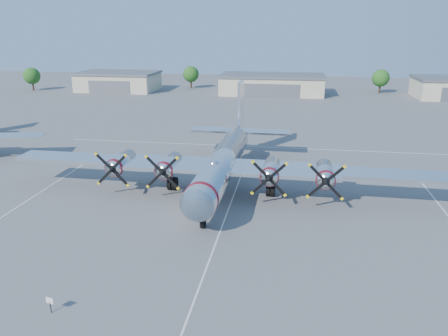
# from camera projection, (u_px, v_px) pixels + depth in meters

# --- Properties ---
(ground) EXTENTS (260.00, 260.00, 0.00)m
(ground) POSITION_uv_depth(u_px,v_px,m) (229.00, 209.00, 45.33)
(ground) COLOR #545456
(ground) RESTS_ON ground
(parking_lines) EXTENTS (60.00, 50.08, 0.01)m
(parking_lines) POSITION_uv_depth(u_px,v_px,m) (226.00, 216.00, 43.69)
(parking_lines) COLOR silver
(parking_lines) RESTS_ON ground
(hangar_west) EXTENTS (22.60, 14.60, 5.40)m
(hangar_west) POSITION_uv_depth(u_px,v_px,m) (118.00, 81.00, 128.19)
(hangar_west) COLOR #B7B091
(hangar_west) RESTS_ON ground
(hangar_center) EXTENTS (28.60, 14.60, 5.40)m
(hangar_center) POSITION_uv_depth(u_px,v_px,m) (272.00, 84.00, 121.45)
(hangar_center) COLOR #B7B091
(hangar_center) RESTS_ON ground
(tree_far_west) EXTENTS (4.80, 4.80, 6.64)m
(tree_far_west) POSITION_uv_depth(u_px,v_px,m) (32.00, 76.00, 127.74)
(tree_far_west) COLOR #382619
(tree_far_west) RESTS_ON ground
(tree_west) EXTENTS (4.80, 4.80, 6.64)m
(tree_west) POSITION_uv_depth(u_px,v_px,m) (191.00, 74.00, 132.27)
(tree_west) COLOR #382619
(tree_west) RESTS_ON ground
(tree_east) EXTENTS (4.80, 4.80, 6.64)m
(tree_east) POSITION_uv_depth(u_px,v_px,m) (381.00, 78.00, 122.17)
(tree_east) COLOR #382619
(tree_east) RESTS_ON ground
(main_bomber_b29) EXTENTS (48.71, 33.72, 10.66)m
(main_bomber_b29) POSITION_uv_depth(u_px,v_px,m) (224.00, 186.00, 51.72)
(main_bomber_b29) COLOR white
(main_bomber_b29) RESTS_ON ground
(info_placard) EXTENTS (0.59, 0.18, 1.14)m
(info_placard) POSITION_uv_depth(u_px,v_px,m) (50.00, 302.00, 28.69)
(info_placard) COLOR black
(info_placard) RESTS_ON ground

